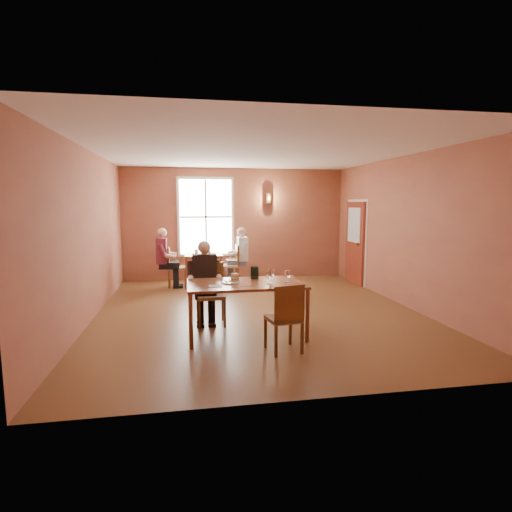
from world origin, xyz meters
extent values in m
cube|color=brown|center=(0.00, 0.00, 0.00)|extent=(6.00, 7.00, 0.01)
cube|color=brown|center=(0.00, 3.50, 1.50)|extent=(6.00, 0.04, 3.00)
cube|color=brown|center=(0.00, -3.50, 1.50)|extent=(6.00, 0.04, 3.00)
cube|color=brown|center=(-3.00, 0.00, 1.50)|extent=(0.04, 7.00, 3.00)
cube|color=brown|center=(3.00, 0.00, 1.50)|extent=(0.04, 7.00, 3.00)
cube|color=white|center=(0.00, 0.00, 3.00)|extent=(6.00, 7.00, 0.04)
cube|color=white|center=(-0.80, 3.45, 1.70)|extent=(1.36, 0.10, 1.96)
cube|color=maroon|center=(2.94, 2.30, 1.05)|extent=(0.12, 1.04, 2.10)
cylinder|color=brown|center=(0.90, 3.40, 2.20)|extent=(0.16, 0.16, 0.28)
cylinder|color=white|center=(-0.66, -1.29, 0.86)|extent=(0.38, 0.38, 0.04)
cube|color=#AD7C46|center=(-0.59, -1.25, 0.90)|extent=(0.13, 0.13, 0.12)
cube|color=black|center=(-0.24, -1.05, 0.94)|extent=(0.13, 0.08, 0.21)
cube|color=silver|center=(-0.46, -1.61, 0.84)|extent=(0.21, 0.06, 0.00)
cube|color=silver|center=(-0.91, -1.51, 0.84)|extent=(0.19, 0.19, 0.01)
imported|color=white|center=(-0.79, 2.57, 0.85)|extent=(0.15, 0.15, 0.09)
imported|color=silver|center=(-1.09, 2.76, 0.86)|extent=(0.14, 0.14, 0.10)
camera|label=1|loc=(-1.30, -7.33, 2.06)|focal=28.00mm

